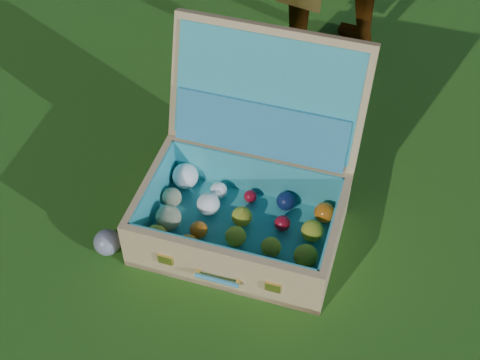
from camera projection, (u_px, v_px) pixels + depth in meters
name	position (u px, v px, depth m)	size (l,w,h in m)	color
ground	(257.00, 265.00, 1.92)	(60.00, 60.00, 0.00)	#215114
stray_ball	(107.00, 242.00, 1.93)	(0.08, 0.08, 0.08)	teal
suitcase	(247.00, 183.00, 1.94)	(0.70, 0.68, 0.53)	tan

